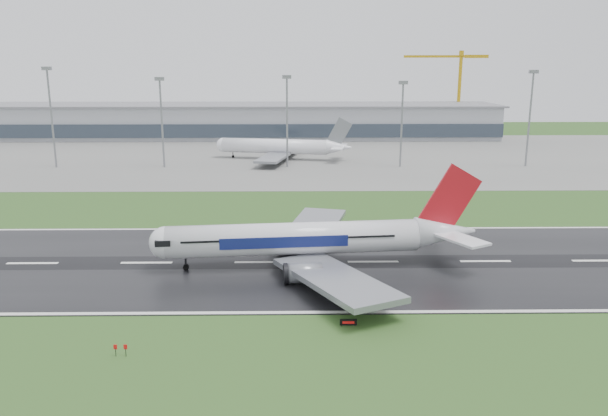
{
  "coord_description": "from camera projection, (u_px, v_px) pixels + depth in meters",
  "views": [
    {
      "loc": [
        26.38,
        -98.99,
        34.07
      ],
      "look_at": [
        27.93,
        12.0,
        7.0
      ],
      "focal_mm": 34.88,
      "sensor_mm": 36.0,
      "label": 1
    }
  ],
  "objects": [
    {
      "name": "floodmast_1",
      "position": [
        52.0,
        120.0,
        196.46
      ],
      "size": [
        0.64,
        0.64,
        32.18
      ],
      "primitive_type": "cylinder",
      "color": "gray",
      "rests_on": "ground"
    },
    {
      "name": "main_airliner",
      "position": [
        317.0,
        219.0,
        100.66
      ],
      "size": [
        61.39,
        58.98,
        16.66
      ],
      "primitive_type": null,
      "rotation": [
        0.0,
        0.0,
        0.1
      ],
      "color": "silver",
      "rests_on": "runway"
    },
    {
      "name": "parked_airliner",
      "position": [
        280.0,
        139.0,
        215.85
      ],
      "size": [
        60.37,
        57.62,
        15.12
      ],
      "primitive_type": null,
      "rotation": [
        0.0,
        0.0,
        -0.21
      ],
      "color": "white",
      "rests_on": "apron"
    },
    {
      "name": "apron",
      "position": [
        227.0,
        156.0,
        225.29
      ],
      "size": [
        400.0,
        130.0,
        0.08
      ],
      "primitive_type": "cube",
      "color": "slate",
      "rests_on": "ground"
    },
    {
      "name": "tower_crane",
      "position": [
        459.0,
        92.0,
        294.78
      ],
      "size": [
        41.15,
        6.85,
        40.92
      ],
      "primitive_type": null,
      "rotation": [
        0.0,
        0.0,
        -0.11
      ],
      "color": "#C0900F",
      "rests_on": "ground"
    },
    {
      "name": "floodmast_5",
      "position": [
        529.0,
        121.0,
        198.76
      ],
      "size": [
        0.64,
        0.64,
        31.12
      ],
      "primitive_type": "cylinder",
      "color": "gray",
      "rests_on": "ground"
    },
    {
      "name": "floodmast_2",
      "position": [
        162.0,
        125.0,
        197.35
      ],
      "size": [
        0.64,
        0.64,
        28.85
      ],
      "primitive_type": "cylinder",
      "color": "gray",
      "rests_on": "ground"
    },
    {
      "name": "floodmast_3",
      "position": [
        287.0,
        124.0,
        197.85
      ],
      "size": [
        0.64,
        0.64,
        29.46
      ],
      "primitive_type": "cylinder",
      "color": "gray",
      "rests_on": "ground"
    },
    {
      "name": "runway_sign",
      "position": [
        348.0,
        323.0,
        78.76
      ],
      "size": [
        2.28,
        0.92,
        1.04
      ],
      "primitive_type": null,
      "rotation": [
        0.0,
        0.0,
        -0.3
      ],
      "color": "black",
      "rests_on": "ground"
    },
    {
      "name": "floodmast_4",
      "position": [
        402.0,
        126.0,
        198.59
      ],
      "size": [
        0.64,
        0.64,
        27.61
      ],
      "primitive_type": "cylinder",
      "color": "gray",
      "rests_on": "ground"
    },
    {
      "name": "runway",
      "position": [
        147.0,
        263.0,
        103.86
      ],
      "size": [
        400.0,
        45.0,
        0.1
      ],
      "primitive_type": "cube",
      "color": "black",
      "rests_on": "ground"
    },
    {
      "name": "ground",
      "position": [
        147.0,
        263.0,
        103.87
      ],
      "size": [
        520.0,
        520.0,
        0.0
      ],
      "primitive_type": "plane",
      "color": "#26491B",
      "rests_on": "ground"
    },
    {
      "name": "terminal",
      "position": [
        241.0,
        122.0,
        281.81
      ],
      "size": [
        240.0,
        36.0,
        15.0
      ],
      "primitive_type": "cube",
      "color": "#9699A1",
      "rests_on": "ground"
    }
  ]
}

